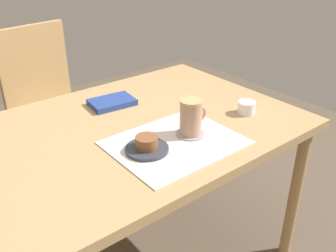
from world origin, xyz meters
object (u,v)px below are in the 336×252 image
object	(u,v)px
pastry	(147,142)
sugar_bowl	(246,108)
pastry_plate	(147,149)
coffee_mug	(191,117)
small_book	(112,102)
wooden_chair	(51,107)
dining_table	(134,141)

from	to	relation	value
pastry	sugar_bowl	size ratio (longest dim) A/B	1.07
pastry_plate	coffee_mug	size ratio (longest dim) A/B	1.13
pastry_plate	sugar_bowl	world-z (taller)	sugar_bowl
pastry	coffee_mug	size ratio (longest dim) A/B	0.59
coffee_mug	sugar_bowl	bearing A→B (deg)	-0.66
coffee_mug	small_book	size ratio (longest dim) A/B	0.71
pastry_plate	small_book	world-z (taller)	small_book
wooden_chair	pastry	size ratio (longest dim) A/B	12.39
sugar_bowl	small_book	world-z (taller)	sugar_bowl
small_book	dining_table	bearing A→B (deg)	-93.40
pastry	small_book	world-z (taller)	pastry
pastry	small_book	size ratio (longest dim) A/B	0.42
wooden_chair	dining_table	bearing A→B (deg)	84.12
pastry	sugar_bowl	bearing A→B (deg)	-1.15
wooden_chair	sugar_bowl	size ratio (longest dim) A/B	13.30
sugar_bowl	small_book	size ratio (longest dim) A/B	0.39
dining_table	pastry	distance (m)	0.23
pastry	coffee_mug	bearing A→B (deg)	-1.90
pastry_plate	coffee_mug	world-z (taller)	coffee_mug
wooden_chair	sugar_bowl	world-z (taller)	wooden_chair
dining_table	pastry_plate	bearing A→B (deg)	-110.97
pastry	coffee_mug	xyz separation A→B (m)	(0.19, -0.01, 0.04)
dining_table	wooden_chair	size ratio (longest dim) A/B	1.33
pastry_plate	coffee_mug	xyz separation A→B (m)	(0.19, -0.01, 0.06)
wooden_chair	small_book	world-z (taller)	wooden_chair
dining_table	sugar_bowl	bearing A→B (deg)	-25.54
sugar_bowl	coffee_mug	bearing A→B (deg)	179.34
pastry_plate	sugar_bowl	bearing A→B (deg)	-1.15
coffee_mug	small_book	bearing A→B (deg)	101.46
pastry_plate	small_book	bearing A→B (deg)	74.98
pastry	coffee_mug	world-z (taller)	coffee_mug
wooden_chair	pastry	distance (m)	0.99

